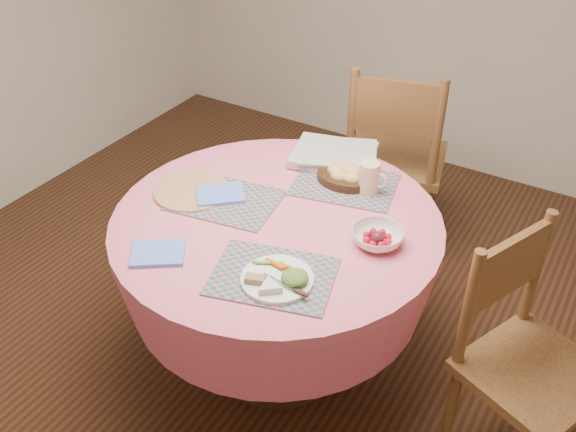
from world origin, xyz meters
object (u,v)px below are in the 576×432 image
Objects in this scene: dining_table at (277,259)px; fruit_bowl at (377,237)px; latte_mug at (370,178)px; wicker_trivet at (192,191)px; bread_bowl at (344,174)px; chair_back at (394,156)px; dinner_plate at (278,279)px; chair_right at (523,355)px.

dining_table is 5.26× the size of fruit_bowl.
dining_table is 0.48m from latte_mug.
bread_bowl is (0.48, 0.37, 0.03)m from wicker_trivet.
dinner_plate is at bearing 81.74° from chair_back.
dining_table is 1.01m from chair_back.
dining_table is at bearing 72.25° from chair_back.
chair_right reaches higher than bread_bowl.
wicker_trivet is (-0.44, -1.02, 0.22)m from chair_back.
wicker_trivet is (-1.33, -0.09, 0.27)m from chair_right.
chair_back is 4.39× the size of fruit_bowl.
wicker_trivet is (-0.38, -0.02, 0.20)m from dining_table.
dinner_plate is 0.65m from latte_mug.
dinner_plate is 1.05× the size of fruit_bowl.
chair_back is at bearing 86.48° from dining_table.
latte_mug is (-0.73, 0.27, 0.33)m from chair_right.
fruit_bowl is (0.38, 0.05, 0.22)m from dining_table.
chair_back is at bearing 66.20° from chair_right.
fruit_bowl is at bearing 62.92° from dinner_plate.
fruit_bowl is (0.18, 0.36, 0.01)m from dinner_plate.
bread_bowl reaches higher than fruit_bowl.
chair_right is at bearing 26.75° from dinner_plate.
bread_bowl is at bearing 171.59° from latte_mug.
dining_table is 1.33× the size of chair_right.
latte_mug reaches higher than fruit_bowl.
dining_table is at bearing 122.86° from dinner_plate.
wicker_trivet is 0.77m from fruit_bowl.
dinner_plate is at bearing 139.52° from chair_right.
chair_back is 0.70m from bread_bowl.
bread_bowl is 1.79× the size of latte_mug.
chair_right is 0.63m from fruit_bowl.
bread_bowl is (-0.85, 0.29, 0.30)m from chair_right.
chair_back is 4.49× the size of bread_bowl.
bread_bowl reaches higher than dinner_plate.
wicker_trivet is 0.70m from latte_mug.
dinner_plate and fruit_bowl have the same top height.
chair_back is at bearing 66.58° from wicker_trivet.
fruit_bowl is (0.17, -0.28, -0.04)m from latte_mug.
chair_right is at bearing -18.62° from bread_bowl.
chair_back is 8.07× the size of latte_mug.
latte_mug is (0.02, 0.64, 0.05)m from dinner_plate.
bread_bowl is 0.98× the size of fruit_bowl.
fruit_bowl is (0.32, -0.95, 0.24)m from chair_back.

